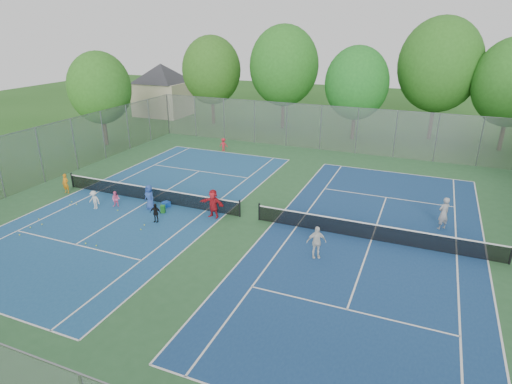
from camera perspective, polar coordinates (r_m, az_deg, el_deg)
ground at (r=25.03m, az=-0.88°, el=-3.54°), size 120.00×120.00×0.00m
court_pad at (r=25.03m, az=-0.88°, el=-3.53°), size 32.00×32.00×0.01m
court_left at (r=28.32m, az=-13.99°, el=-1.11°), size 10.97×23.77×0.01m
court_right at (r=23.42m, az=15.14°, el=-6.17°), size 10.97×23.77×0.01m
net_left at (r=28.16m, az=-14.07°, el=-0.29°), size 12.87×0.10×0.91m
net_right at (r=23.22m, az=15.24°, el=-5.21°), size 12.87×0.10×0.91m
fence_north at (r=38.86m, az=8.62°, el=8.46°), size 32.00×0.10×4.00m
fence_west at (r=33.68m, az=-26.83°, el=4.36°), size 0.10×32.00×4.00m
house at (r=54.88m, az=-12.47°, el=14.32°), size 11.03×11.03×7.30m
tree_nw at (r=48.84m, az=-5.94°, el=15.85°), size 6.40×6.40×9.58m
tree_nl at (r=46.49m, az=3.74°, el=16.44°), size 7.20×7.20×10.69m
tree_nc at (r=42.71m, az=13.29°, el=13.94°), size 6.00×6.00×8.85m
tree_nr at (r=44.94m, az=23.29°, el=15.29°), size 7.60×7.60×11.42m
tree_side_w at (r=42.01m, az=-20.13°, el=12.90°), size 5.60×5.60×8.47m
ball_crate at (r=27.09m, az=-11.88°, el=-1.63°), size 0.50×0.50×0.34m
ball_hopper at (r=26.25m, az=-12.31°, el=-2.25°), size 0.31×0.31×0.49m
student_a at (r=31.25m, az=-24.04°, el=1.04°), size 0.51×0.36×1.33m
student_b at (r=27.77m, az=-18.18°, el=-0.92°), size 0.59×0.52×1.02m
student_c at (r=27.88m, az=-20.75°, el=-1.00°), size 0.77×0.44×1.18m
student_d at (r=25.02m, az=-13.26°, el=-2.73°), size 0.71×0.40×1.14m
student_e at (r=26.79m, az=-14.01°, el=-0.66°), size 0.87×0.68×1.57m
student_f at (r=24.97m, az=-5.73°, el=-1.55°), size 1.65×0.70×1.73m
child_far_baseline at (r=38.42m, az=-4.35°, el=6.32°), size 0.77×0.45×1.17m
instructor at (r=25.56m, az=23.73°, el=-2.62°), size 0.81×0.80×1.88m
teen_court_b at (r=20.87m, az=8.04°, el=-6.63°), size 1.05×0.81×1.65m
tennis_ball_0 at (r=27.31m, az=-17.96°, el=-2.37°), size 0.07×0.07×0.07m
tennis_ball_1 at (r=26.95m, az=-27.87°, el=-4.23°), size 0.07×0.07×0.07m
tennis_ball_2 at (r=29.24m, az=-23.56°, el=-1.57°), size 0.07×0.07×0.07m
tennis_ball_3 at (r=27.87m, az=-26.98°, el=-3.26°), size 0.07×0.07×0.07m
tennis_ball_4 at (r=26.32m, az=-28.99°, el=-5.05°), size 0.07×0.07×0.07m
tennis_ball_5 at (r=24.94m, az=-14.65°, el=-4.31°), size 0.07×0.07×0.07m
tennis_ball_6 at (r=29.62m, az=-23.35°, el=-1.25°), size 0.07×0.07×0.07m
tennis_ball_7 at (r=27.05m, az=-26.63°, el=-3.91°), size 0.07×0.07×0.07m
tennis_ball_8 at (r=29.13m, az=-22.82°, el=-1.53°), size 0.07×0.07×0.07m
tennis_ball_9 at (r=23.46m, az=-20.51°, el=-6.74°), size 0.07×0.07×0.07m
tennis_ball_10 at (r=24.46m, az=-15.08°, el=-4.88°), size 0.07×0.07×0.07m
tennis_ball_11 at (r=23.87m, az=-21.76°, el=-6.43°), size 0.07×0.07×0.07m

